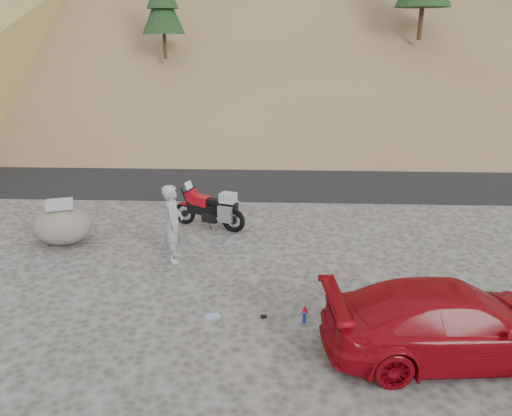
{
  "coord_description": "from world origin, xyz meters",
  "views": [
    {
      "loc": [
        1.31,
        -10.35,
        5.41
      ],
      "look_at": [
        0.78,
        2.1,
        1.0
      ],
      "focal_mm": 35.0,
      "sensor_mm": 36.0,
      "label": 1
    }
  ],
  "objects_px": {
    "red_car": "(449,354)",
    "boulder": "(62,225)",
    "man": "(175,260)",
    "motorcycle": "(212,210)"
  },
  "relations": [
    {
      "from": "motorcycle",
      "to": "man",
      "type": "relative_size",
      "value": 1.12
    },
    {
      "from": "motorcycle",
      "to": "boulder",
      "type": "bearing_deg",
      "value": -142.47
    },
    {
      "from": "man",
      "to": "boulder",
      "type": "xyz_separation_m",
      "value": [
        -3.21,
        0.93,
        0.52
      ]
    },
    {
      "from": "red_car",
      "to": "boulder",
      "type": "xyz_separation_m",
      "value": [
        -8.83,
        4.6,
        0.52
      ]
    },
    {
      "from": "red_car",
      "to": "boulder",
      "type": "height_order",
      "value": "boulder"
    },
    {
      "from": "red_car",
      "to": "man",
      "type": "bearing_deg",
      "value": 50.65
    },
    {
      "from": "red_car",
      "to": "boulder",
      "type": "relative_size",
      "value": 2.63
    },
    {
      "from": "motorcycle",
      "to": "boulder",
      "type": "height_order",
      "value": "motorcycle"
    },
    {
      "from": "boulder",
      "to": "man",
      "type": "bearing_deg",
      "value": -16.11
    },
    {
      "from": "motorcycle",
      "to": "man",
      "type": "xyz_separation_m",
      "value": [
        -0.66,
        -2.16,
        -0.58
      ]
    }
  ]
}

